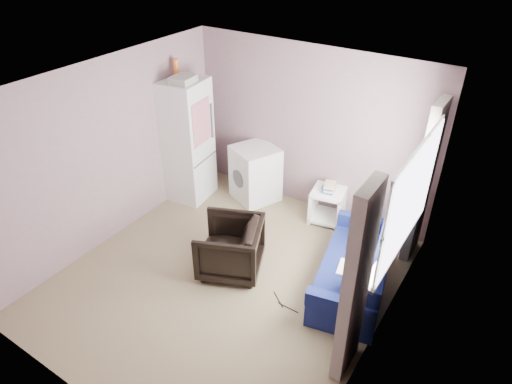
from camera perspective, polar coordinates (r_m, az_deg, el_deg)
room at (r=5.18m, az=-3.87°, el=-0.47°), size 3.84×4.24×2.54m
armchair at (r=5.82m, az=-3.29°, el=-6.65°), size 0.97×0.99×0.79m
fridge at (r=7.14m, az=-8.81°, el=6.46°), size 0.75×0.74×2.20m
washing_machine at (r=7.20m, az=-0.09°, el=2.46°), size 0.83×0.83×0.89m
side_table at (r=6.84m, az=8.95°, el=-1.39°), size 0.55×0.55×0.64m
sofa at (r=5.75m, az=12.63°, el=-9.68°), size 1.10×1.82×0.76m
window_dressing at (r=5.15m, az=17.04°, el=-4.15°), size 0.17×2.62×2.18m
floor_cables at (r=5.62m, az=3.41°, el=-13.74°), size 0.42×0.18×0.01m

